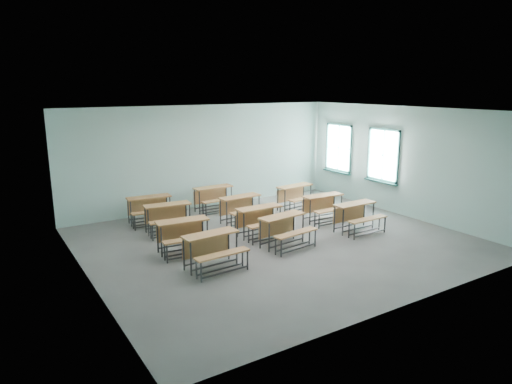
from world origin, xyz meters
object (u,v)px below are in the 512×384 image
(desk_unit_r1c0, at_px, (184,231))
(desk_unit_r3c1, at_px, (215,195))
(desk_unit_r1c2, at_px, (325,204))
(desk_unit_r0c2, at_px, (357,213))
(desk_unit_r2c2, at_px, (297,194))
(desk_unit_r1c1, at_px, (261,217))
(desk_unit_r2c1, at_px, (242,205))
(desk_unit_r2c0, at_px, (169,214))
(desk_unit_r0c1, at_px, (285,226))
(desk_unit_r0c0, at_px, (213,246))
(desk_unit_r3c0, at_px, (150,206))

(desk_unit_r1c0, xyz_separation_m, desk_unit_r3c1, (2.22, 2.80, 0.00))
(desk_unit_r3c1, bearing_deg, desk_unit_r1c2, -51.89)
(desk_unit_r0c2, distance_m, desk_unit_r3c1, 4.40)
(desk_unit_r1c2, height_order, desk_unit_r2c2, same)
(desk_unit_r1c1, distance_m, desk_unit_r3c1, 2.76)
(desk_unit_r3c1, bearing_deg, desk_unit_r1c0, -129.66)
(desk_unit_r1c1, distance_m, desk_unit_r1c2, 2.24)
(desk_unit_r1c1, relative_size, desk_unit_r2c1, 0.96)
(desk_unit_r2c0, xyz_separation_m, desk_unit_r2c1, (2.07, -0.25, 0.00))
(desk_unit_r1c1, bearing_deg, desk_unit_r2c0, 140.63)
(desk_unit_r0c1, xyz_separation_m, desk_unit_r2c0, (-1.96, 2.47, 0.00))
(desk_unit_r1c1, bearing_deg, desk_unit_r2c2, 33.63)
(desk_unit_r1c1, bearing_deg, desk_unit_r1c0, -179.51)
(desk_unit_r0c0, xyz_separation_m, desk_unit_r0c1, (2.07, 0.30, 0.00))
(desk_unit_r0c1, xyz_separation_m, desk_unit_r3c0, (-2.08, 3.54, 0.00))
(desk_unit_r1c2, relative_size, desk_unit_r2c2, 0.96)
(desk_unit_r1c2, bearing_deg, desk_unit_r3c1, 131.83)
(desk_unit_r0c1, xyz_separation_m, desk_unit_r1c0, (-2.20, 0.91, 0.00))
(desk_unit_r0c1, xyz_separation_m, desk_unit_r2c2, (2.27, 2.52, 0.00))
(desk_unit_r0c0, xyz_separation_m, desk_unit_r1c2, (4.24, 1.39, 0.00))
(desk_unit_r2c1, height_order, desk_unit_r3c0, same)
(desk_unit_r0c1, relative_size, desk_unit_r1c2, 1.05)
(desk_unit_r0c2, height_order, desk_unit_r3c1, same)
(desk_unit_r3c0, bearing_deg, desk_unit_r2c2, -8.55)
(desk_unit_r0c2, xyz_separation_m, desk_unit_r3c0, (-4.36, 3.61, 0.00))
(desk_unit_r0c1, distance_m, desk_unit_r3c1, 3.70)
(desk_unit_r0c1, xyz_separation_m, desk_unit_r0c2, (2.28, -0.07, 0.00))
(desk_unit_r1c1, bearing_deg, desk_unit_r3c0, 127.38)
(desk_unit_r1c1, bearing_deg, desk_unit_r0c1, -86.32)
(desk_unit_r0c0, height_order, desk_unit_r1c1, same)
(desk_unit_r0c2, distance_m, desk_unit_r3c0, 5.66)
(desk_unit_r1c1, distance_m, desk_unit_r2c1, 1.29)
(desk_unit_r2c1, height_order, desk_unit_r2c2, same)
(desk_unit_r1c0, height_order, desk_unit_r3c1, same)
(desk_unit_r1c0, relative_size, desk_unit_r2c1, 1.01)
(desk_unit_r0c0, distance_m, desk_unit_r2c1, 3.34)
(desk_unit_r0c1, bearing_deg, desk_unit_r3c0, 113.10)
(desk_unit_r2c2, bearing_deg, desk_unit_r1c0, -166.85)
(desk_unit_r1c2, distance_m, desk_unit_r2c0, 4.35)
(desk_unit_r3c0, bearing_deg, desk_unit_r3c1, 9.12)
(desk_unit_r0c0, distance_m, desk_unit_r3c1, 4.52)
(desk_unit_r2c0, bearing_deg, desk_unit_r1c1, -33.04)
(desk_unit_r0c2, xyz_separation_m, desk_unit_r1c2, (-0.12, 1.16, 0.00))
(desk_unit_r3c1, bearing_deg, desk_unit_r1c1, -93.02)
(desk_unit_r1c1, height_order, desk_unit_r3c1, same)
(desk_unit_r2c0, relative_size, desk_unit_r3c1, 1.05)
(desk_unit_r0c1, xyz_separation_m, desk_unit_r3c1, (0.02, 3.70, 0.00))
(desk_unit_r1c0, bearing_deg, desk_unit_r2c2, 24.81)
(desk_unit_r0c1, relative_size, desk_unit_r0c2, 1.07)
(desk_unit_r0c2, height_order, desk_unit_r1c0, same)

